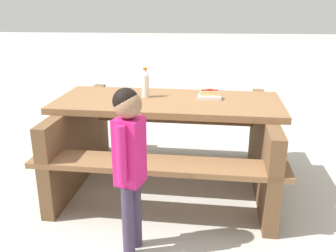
{
  "coord_description": "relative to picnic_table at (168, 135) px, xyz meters",
  "views": [
    {
      "loc": [
        0.23,
        -2.9,
        1.52
      ],
      "look_at": [
        0.0,
        0.0,
        0.52
      ],
      "focal_mm": 39.87,
      "sensor_mm": 36.0,
      "label": 1
    }
  ],
  "objects": [
    {
      "name": "ground_plane",
      "position": [
        0.0,
        0.0,
        -0.44
      ],
      "size": [
        30.0,
        30.0,
        0.0
      ],
      "primitive_type": "plane",
      "color": "#B7B2A8",
      "rests_on": "ground"
    },
    {
      "name": "picnic_table",
      "position": [
        0.0,
        0.0,
        0.0
      ],
      "size": [
        1.87,
        1.5,
        0.75
      ],
      "color": "brown",
      "rests_on": "ground"
    },
    {
      "name": "soda_bottle",
      "position": [
        -0.19,
        0.07,
        0.42
      ],
      "size": [
        0.06,
        0.06,
        0.24
      ],
      "color": "silver",
      "rests_on": "picnic_table"
    },
    {
      "name": "hotdog_tray",
      "position": [
        0.33,
        0.05,
        0.34
      ],
      "size": [
        0.19,
        0.12,
        0.08
      ],
      "color": "white",
      "rests_on": "picnic_table"
    },
    {
      "name": "child_in_coat",
      "position": [
        -0.15,
        -0.92,
        0.23
      ],
      "size": [
        0.19,
        0.25,
        1.06
      ],
      "color": "#3F334C",
      "rests_on": "ground"
    }
  ]
}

